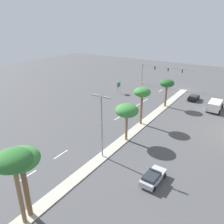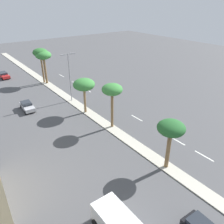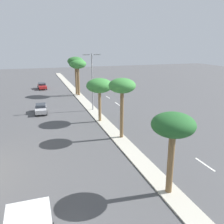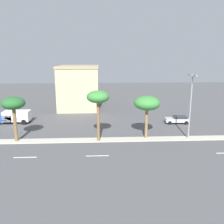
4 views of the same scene
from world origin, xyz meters
The scene contains 15 objects.
ground_plane centered at (0.00, 36.76, 0.00)m, with size 160.00×160.00×0.00m, color #4C4C4F.
median_curb centered at (0.00, 47.26, 0.06)m, with size 1.80×94.51×0.12m, color #B7B2A3.
lane_stripe_right centered at (5.62, 18.41, 0.01)m, with size 0.20×2.80×0.01m, color silver.
lane_stripe_trailing centered at (5.62, 27.10, 0.01)m, with size 0.20×2.80×0.01m, color silver.
lane_stripe_near centered at (5.62, 43.43, 0.01)m, with size 0.20×2.80×0.01m, color silver.
lane_stripe_inboard centered at (5.62, 49.46, 0.01)m, with size 0.20×2.80×0.01m, color silver.
lane_stripe_rear centered at (5.62, 56.85, 0.01)m, with size 0.20×2.80×0.01m, color silver.
palm_tree_near centered at (-0.09, 15.55, 5.41)m, with size 3.21×3.21×6.36m.
palm_tree_leading centered at (0.39, 27.24, 6.26)m, with size 3.15×3.15×7.21m.
palm_tree_inboard centered at (-0.39, 34.26, 5.28)m, with size 3.76×3.76×6.27m.
palm_tree_mid centered at (-0.22, 54.15, 7.16)m, with size 3.42×3.42×8.18m.
palm_tree_outboard centered at (0.09, 53.25, 6.63)m, with size 3.63×3.63×7.73m.
street_lamp_leading centered at (0.08, 40.46, 5.65)m, with size 2.90×0.24×9.38m.
sedan_red_front centered at (-7.17, 63.95, 0.77)m, with size 2.18×4.48×1.44m.
sedan_silver_trailing centered at (-8.44, 41.64, 0.75)m, with size 2.05×4.32×1.38m.
Camera 3 is at (-9.41, 1.38, 11.26)m, focal length 38.85 mm.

